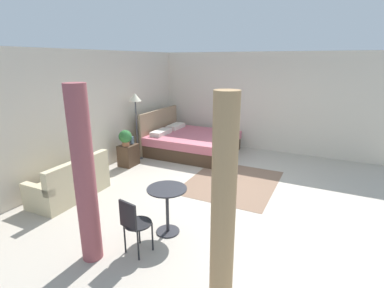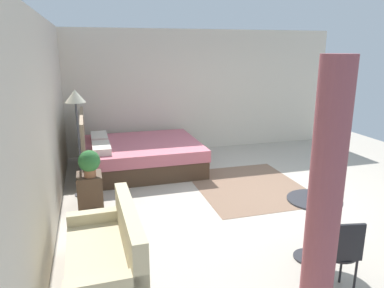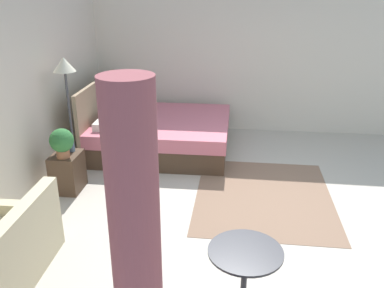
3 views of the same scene
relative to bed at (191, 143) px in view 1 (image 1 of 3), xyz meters
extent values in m
cube|color=#B2A899|center=(-1.85, -1.76, -0.32)|extent=(9.25, 9.48, 0.02)
cube|color=beige|center=(-1.85, 1.48, 1.10)|extent=(9.25, 0.12, 2.80)
cube|color=beige|center=(1.27, -1.76, 1.10)|extent=(0.12, 6.48, 2.80)
cube|color=#7F604C|center=(-1.48, -1.75, -0.30)|extent=(2.19, 1.83, 0.01)
cube|color=#473323|center=(0.00, -0.08, -0.14)|extent=(1.95, 2.20, 0.34)
cube|color=#C66675|center=(0.00, -0.08, 0.15)|extent=(1.99, 2.24, 0.22)
cube|color=#997F60|center=(-0.01, 1.04, 0.28)|extent=(1.99, 0.08, 1.18)
cube|color=silver|center=(-0.43, 0.73, 0.31)|extent=(0.70, 0.33, 0.12)
cube|color=silver|center=(0.42, 0.74, 0.31)|extent=(0.70, 0.33, 0.12)
cube|color=beige|center=(-3.57, 0.86, -0.12)|extent=(1.50, 0.74, 0.38)
cube|color=beige|center=(-3.56, 0.58, 0.29)|extent=(1.49, 0.17, 0.43)
cube|color=beige|center=(-2.89, 0.88, 0.14)|extent=(0.15, 0.71, 0.13)
cube|color=beige|center=(-4.24, 0.85, 0.14)|extent=(0.15, 0.71, 0.13)
cube|color=#473323|center=(-1.62, 0.97, -0.04)|extent=(0.46, 0.37, 0.54)
cylinder|color=#935B3D|center=(-1.72, 0.95, 0.28)|extent=(0.17, 0.17, 0.11)
sphere|color=#2D6B33|center=(-1.72, 0.95, 0.47)|extent=(0.32, 0.32, 0.32)
cylinder|color=slate|center=(-1.50, 0.93, 0.33)|extent=(0.09, 0.09, 0.19)
cylinder|color=#3F3F44|center=(-1.06, 1.09, -0.30)|extent=(0.27, 0.27, 0.02)
cylinder|color=#3F3F44|center=(-1.06, 1.09, 0.48)|extent=(0.04, 0.04, 1.54)
cone|color=beige|center=(-1.06, 1.09, 1.35)|extent=(0.32, 0.32, 0.20)
cylinder|color=#2D2D33|center=(-3.76, -1.46, -0.30)|extent=(0.36, 0.36, 0.02)
cylinder|color=#2D2D33|center=(-3.76, -1.46, 0.05)|extent=(0.05, 0.05, 0.72)
cylinder|color=#2D2D33|center=(-3.76, -1.46, 0.43)|extent=(0.61, 0.61, 0.02)
cylinder|color=black|center=(-4.24, -1.51, -0.09)|extent=(0.02, 0.02, 0.43)
cylinder|color=black|center=(-4.19, -1.24, -0.09)|extent=(0.02, 0.02, 0.43)
cylinder|color=black|center=(-4.50, -1.46, -0.09)|extent=(0.02, 0.02, 0.43)
cylinder|color=black|center=(-4.45, -1.19, -0.09)|extent=(0.02, 0.02, 0.43)
cylinder|color=black|center=(-4.35, -1.35, 0.13)|extent=(0.45, 0.45, 0.02)
cube|color=black|center=(-4.51, -1.32, 0.33)|extent=(0.09, 0.31, 0.37)
cylinder|color=tan|center=(-4.73, -2.71, 0.86)|extent=(0.25, 0.25, 2.34)
cylinder|color=#994C51|center=(-4.73, -0.85, 0.86)|extent=(0.27, 0.27, 2.34)
camera|label=1|loc=(-7.17, -3.57, 2.29)|focal=27.29mm
camera|label=2|loc=(-6.99, 0.89, 2.07)|focal=33.85mm
camera|label=3|loc=(-6.46, -1.36, 2.41)|focal=37.99mm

